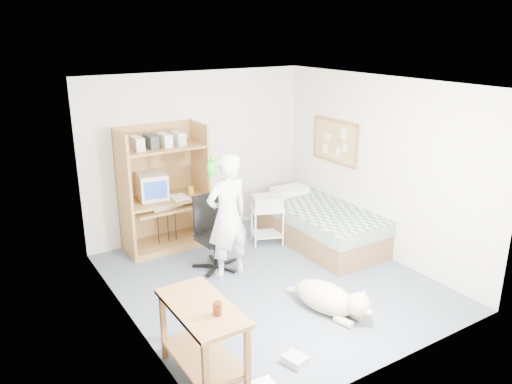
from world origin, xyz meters
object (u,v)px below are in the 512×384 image
computer_hutch (164,193)px  printer_cart (267,219)px  bed (320,224)px  dog (330,298)px  person (228,216)px  side_desk (203,331)px  office_chair (214,243)px

computer_hutch → printer_cart: (1.33, -0.71, -0.45)m
bed → dog: bed is taller
dog → bed: bearing=39.1°
dog → person: bearing=94.7°
printer_cart → computer_hutch: bearing=173.8°
bed → printer_cart: bed is taller
computer_hutch → dog: 2.92m
bed → side_desk: 3.39m
person → printer_cart: size_ratio=2.85×
side_desk → office_chair: size_ratio=1.01×
side_desk → office_chair: bearing=59.9°
side_desk → person: (1.18, 1.64, 0.33)m
bed → dog: size_ratio=1.79×
person → dog: size_ratio=1.46×
side_desk → dog: 1.74m
side_desk → computer_hutch: bearing=73.9°
office_chair → dog: (0.57, -1.73, -0.17)m
office_chair → person: (0.05, -0.30, 0.47)m
computer_hutch → printer_cart: 1.57m
side_desk → dog: size_ratio=0.89×
printer_cart → office_chair: bearing=-143.0°
person → side_desk: bearing=49.0°
side_desk → person: bearing=54.2°
bed → office_chair: office_chair is taller
computer_hutch → bed: bearing=-29.3°
computer_hutch → side_desk: computer_hutch is taller
computer_hutch → side_desk: size_ratio=1.80×
dog → printer_cart: 2.08m
office_chair → person: bearing=-85.0°
computer_hutch → bed: size_ratio=0.89×
side_desk → printer_cart: bearing=45.7°
dog → computer_hutch: bearing=92.1°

